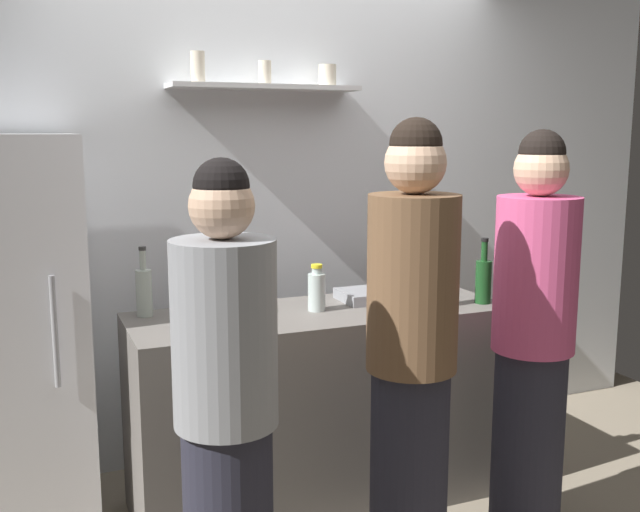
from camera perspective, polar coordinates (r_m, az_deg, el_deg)
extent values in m
cube|color=white|center=(3.92, -3.59, 3.62)|extent=(4.80, 0.10, 2.60)
cube|color=silver|center=(3.72, -4.28, 12.93)|extent=(0.95, 0.22, 0.02)
cylinder|color=beige|center=(3.64, -9.46, 14.25)|extent=(0.07, 0.07, 0.15)
cylinder|color=beige|center=(3.73, -4.30, 14.00)|extent=(0.06, 0.06, 0.12)
cylinder|color=beige|center=(3.85, 0.58, 13.83)|extent=(0.09, 0.09, 0.11)
cube|color=white|center=(3.40, -23.01, -5.78)|extent=(0.64, 0.60, 1.70)
cylinder|color=#99999E|center=(3.07, -19.88, -5.55)|extent=(0.02, 0.02, 0.45)
cube|color=#66605B|center=(3.47, 0.00, -11.56)|extent=(1.71, 0.60, 0.91)
cube|color=gray|center=(3.54, 4.31, -3.01)|extent=(0.34, 0.24, 0.05)
cylinder|color=#B2B2B7|center=(2.99, -10.01, -4.87)|extent=(0.09, 0.09, 0.11)
cylinder|color=silver|center=(2.98, -10.09, -3.50)|extent=(0.02, 0.01, 0.19)
cylinder|color=silver|center=(2.98, -10.18, -3.72)|extent=(0.01, 0.02, 0.17)
cylinder|color=silver|center=(2.98, -10.04, -3.87)|extent=(0.03, 0.01, 0.15)
cylinder|color=silver|center=(2.96, -10.24, -3.84)|extent=(0.01, 0.01, 0.16)
cylinder|color=silver|center=(2.99, -10.33, -3.77)|extent=(0.03, 0.03, 0.16)
cylinder|color=silver|center=(2.97, -10.25, -3.89)|extent=(0.01, 0.02, 0.16)
cylinder|color=black|center=(3.19, -8.51, -3.27)|extent=(0.08, 0.08, 0.18)
cylinder|color=black|center=(3.16, -8.57, -0.86)|extent=(0.03, 0.03, 0.09)
cylinder|color=gold|center=(3.15, -8.59, 0.07)|extent=(0.04, 0.04, 0.02)
cylinder|color=#B2BFB2|center=(3.30, -13.49, -2.82)|extent=(0.07, 0.07, 0.21)
cylinder|color=#B2BFB2|center=(3.27, -13.59, -0.32)|extent=(0.03, 0.03, 0.09)
cylinder|color=#333333|center=(3.26, -13.62, 0.57)|extent=(0.03, 0.03, 0.02)
cylinder|color=#19471E|center=(3.54, 12.55, -1.99)|extent=(0.07, 0.07, 0.20)
cylinder|color=#19471E|center=(3.51, 12.63, 0.36)|extent=(0.03, 0.03, 0.09)
cylinder|color=black|center=(3.50, 12.67, 1.24)|extent=(0.03, 0.03, 0.02)
cylinder|color=#472814|center=(3.45, 9.68, -2.11)|extent=(0.07, 0.07, 0.21)
cylinder|color=#472814|center=(3.42, 9.75, 0.30)|extent=(0.03, 0.03, 0.08)
cylinder|color=maroon|center=(3.41, 9.77, 1.14)|extent=(0.03, 0.03, 0.02)
cylinder|color=silver|center=(3.31, -0.26, -2.83)|extent=(0.08, 0.08, 0.17)
cylinder|color=silver|center=(3.29, -0.26, -1.16)|extent=(0.04, 0.04, 0.03)
cylinder|color=yellow|center=(3.29, -0.26, -0.79)|extent=(0.05, 0.05, 0.02)
cylinder|color=gray|center=(2.38, -7.41, -5.98)|extent=(0.34, 0.34, 0.61)
sphere|color=#D8AD8C|center=(2.30, -7.63, 3.86)|extent=(0.21, 0.21, 0.21)
sphere|color=black|center=(2.30, -7.67, 5.41)|extent=(0.18, 0.18, 0.18)
cylinder|color=#262633|center=(2.97, 6.90, -16.30)|extent=(0.30, 0.30, 0.83)
cylinder|color=brown|center=(2.73, 7.21, -2.11)|extent=(0.34, 0.34, 0.66)
sphere|color=#D8AD8C|center=(2.67, 7.41, 7.17)|extent=(0.22, 0.22, 0.22)
sphere|color=black|center=(2.67, 7.44, 8.61)|extent=(0.19, 0.19, 0.19)
cylinder|color=#262633|center=(3.35, 15.80, -13.64)|extent=(0.30, 0.30, 0.81)
cylinder|color=#D14C7F|center=(3.14, 16.40, -1.38)|extent=(0.34, 0.34, 0.64)
sphere|color=#D8AD8C|center=(3.09, 16.78, 6.47)|extent=(0.22, 0.22, 0.22)
sphere|color=black|center=(3.09, 16.84, 7.69)|extent=(0.19, 0.19, 0.19)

